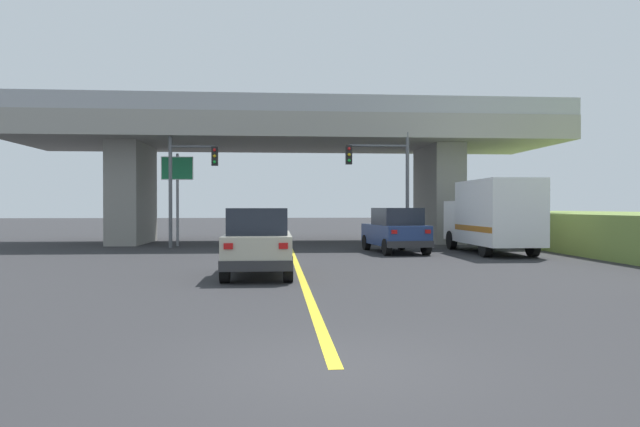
% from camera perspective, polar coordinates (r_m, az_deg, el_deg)
% --- Properties ---
extents(ground, '(160.00, 160.00, 0.00)m').
position_cam_1_polar(ground, '(33.71, -3.13, -2.87)').
color(ground, '#2B2B2D').
extents(overpass_bridge, '(30.33, 8.94, 7.79)m').
position_cam_1_polar(overpass_bridge, '(33.83, -3.13, 6.49)').
color(overpass_bridge, gray).
rests_on(overpass_bridge, ground).
extents(lane_divider_stripe, '(0.20, 23.77, 0.01)m').
position_cam_1_polar(lane_divider_stripe, '(19.24, -2.14, -5.48)').
color(lane_divider_stripe, yellow).
rests_on(lane_divider_stripe, ground).
extents(suv_lead, '(1.97, 4.25, 2.02)m').
position_cam_1_polar(suv_lead, '(17.30, -6.09, -2.81)').
color(suv_lead, '#B7B29E').
rests_on(suv_lead, ground).
extents(suv_crossing, '(2.46, 4.61, 2.02)m').
position_cam_1_polar(suv_crossing, '(26.42, 7.41, -1.63)').
color(suv_crossing, navy).
rests_on(suv_crossing, ground).
extents(box_truck, '(2.33, 6.75, 3.21)m').
position_cam_1_polar(box_truck, '(26.77, 16.54, -0.21)').
color(box_truck, silver).
rests_on(box_truck, ground).
extents(traffic_signal_nearside, '(3.27, 0.36, 5.89)m').
position_cam_1_polar(traffic_signal_nearside, '(29.85, 6.60, 3.86)').
color(traffic_signal_nearside, '#56595E').
rests_on(traffic_signal_nearside, ground).
extents(traffic_signal_farside, '(2.45, 0.36, 5.62)m').
position_cam_1_polar(traffic_signal_farside, '(29.91, -13.00, 3.56)').
color(traffic_signal_farside, '#56595E').
rests_on(traffic_signal_farside, ground).
extents(highway_sign, '(1.67, 0.17, 4.88)m').
position_cam_1_polar(highway_sign, '(31.54, -13.83, 3.44)').
color(highway_sign, slate).
rests_on(highway_sign, ground).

